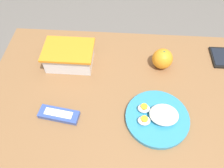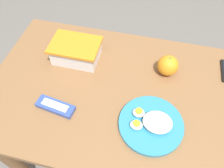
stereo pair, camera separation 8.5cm
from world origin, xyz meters
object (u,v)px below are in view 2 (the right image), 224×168
rice_plate (152,123)px  orange_fruit (168,65)px  food_container (76,52)px  candy_bar (55,106)px

rice_plate → orange_fruit: bearing=83.6°
food_container → orange_fruit: (0.39, 0.01, 0.01)m
orange_fruit → rice_plate: orange_fruit is taller
orange_fruit → rice_plate: 0.26m
candy_bar → food_container: bearing=91.0°
rice_plate → candy_bar: bearing=-178.3°
food_container → rice_plate: (0.36, -0.25, -0.02)m
orange_fruit → rice_plate: bearing=-96.4°
food_container → candy_bar: bearing=-89.0°
food_container → candy_bar: 0.26m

